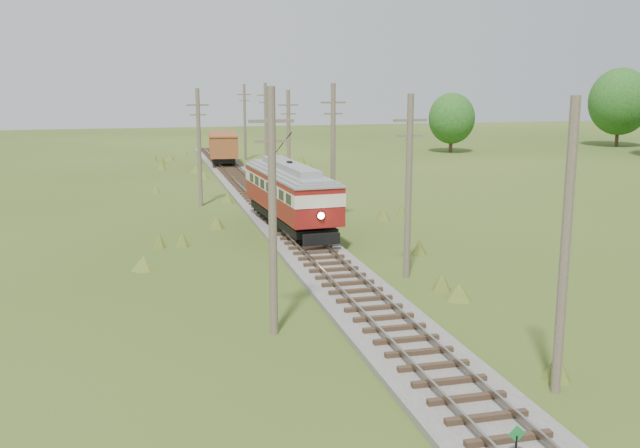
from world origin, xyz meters
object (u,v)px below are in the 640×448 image
object	(u,v)px
gondola	(223,146)
gravel_pile	(297,182)
streetcar	(290,190)
switch_marker	(516,442)

from	to	relation	value
gondola	gravel_pile	xyz separation A→B (m)	(4.31, -17.58, -1.64)
streetcar	gondola	world-z (taller)	streetcar
gondola	gravel_pile	bearing A→B (deg)	-71.24
gravel_pile	switch_marker	bearing A→B (deg)	-95.66
switch_marker	gravel_pile	size ratio (longest dim) A/B	0.33
streetcar	switch_marker	bearing A→B (deg)	-94.23
streetcar	gondola	bearing A→B (deg)	86.18
streetcar	gravel_pile	size ratio (longest dim) A/B	3.84
gondola	gravel_pile	world-z (taller)	gondola
switch_marker	gondola	bearing A→B (deg)	89.82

